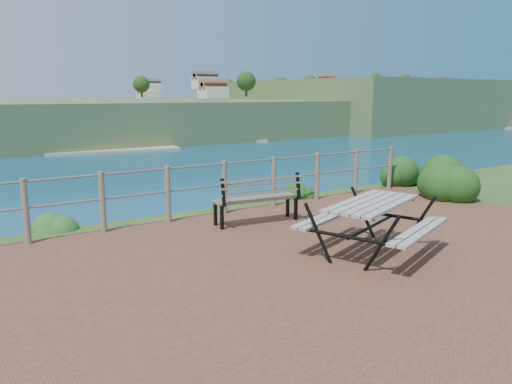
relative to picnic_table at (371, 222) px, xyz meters
The scene contains 9 objects.
ground 0.69m from the picnic_table, 165.01° to the right, with size 10.00×7.00×0.12m, color brown.
safety_railing 3.26m from the picnic_table, 98.57° to the left, with size 9.40×0.10×1.00m.
distant_bay 266.06m from the picnic_table, 49.56° to the left, with size 290.00×232.36×24.00m.
picnic_table is the anchor object (origin of this frame).
park_bench 2.34m from the picnic_table, 99.31° to the left, with size 1.58×0.59×0.87m.
shrub_right_front 4.77m from the picnic_table, 22.34° to the left, with size 1.23×1.23×1.76m, color #123C12.
shrub_right_edge 5.83m from the picnic_table, 34.67° to the left, with size 0.95×0.95×1.36m, color #123C12.
shrub_lip_west 5.32m from the picnic_table, 131.02° to the left, with size 0.74×0.74×0.47m, color #295921.
shrub_lip_east 4.12m from the picnic_table, 65.80° to the left, with size 0.69×0.69×0.40m, color #123C12.
Camera 1 is at (-4.71, -4.57, 2.24)m, focal length 35.00 mm.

